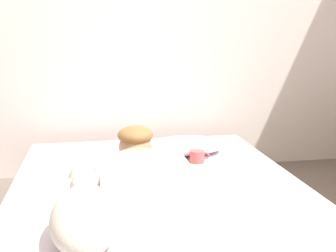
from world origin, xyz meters
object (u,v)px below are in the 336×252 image
coffee_cup (197,156)px  bed (160,214)px  person_lying (144,176)px  cell_phone (173,203)px  pillow (185,145)px  dog (85,213)px

coffee_cup → bed: bearing=-129.7°
bed → person_lying: size_ratio=2.17×
coffee_cup → cell_phone: size_ratio=0.89×
person_lying → cell_phone: (0.12, -0.12, -0.10)m
pillow → person_lying: bearing=-118.1°
dog → coffee_cup: bearing=51.9°
bed → pillow: 0.65m
dog → coffee_cup: (0.66, 0.84, -0.07)m
person_lying → cell_phone: size_ratio=6.57×
pillow → coffee_cup: (0.03, -0.20, -0.02)m
bed → person_lying: bearing=-128.8°
pillow → person_lying: 0.77m
dog → bed: bearing=53.1°
coffee_cup → cell_phone: (-0.27, -0.59, -0.03)m
person_lying → cell_phone: person_lying is taller
bed → coffee_cup: (0.29, 0.35, 0.20)m
pillow → coffee_cup: 0.20m
person_lying → dog: bearing=-126.3°
dog → coffee_cup: size_ratio=4.60×
bed → dog: size_ratio=3.48×
pillow → dog: 1.22m
cell_phone → person_lying: bearing=136.0°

